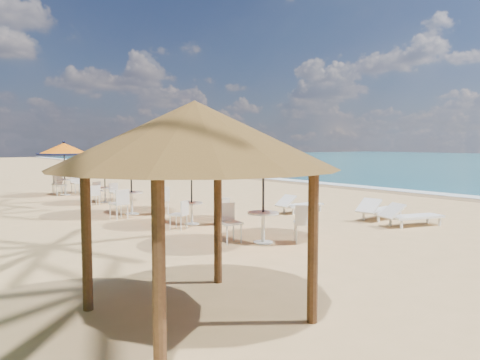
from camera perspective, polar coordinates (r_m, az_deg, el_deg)
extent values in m
plane|color=tan|center=(14.81, 17.32, -5.29)|extent=(160.00, 160.00, 0.00)
cube|color=white|center=(28.23, 12.02, -0.61)|extent=(1.20, 140.00, 0.04)
cube|color=olive|center=(27.56, 10.78, -0.71)|extent=(1.40, 140.00, 0.02)
cylinder|color=black|center=(11.49, 2.85, -1.47)|extent=(0.06, 0.06, 2.54)
cone|color=orange|center=(11.43, 2.87, 3.50)|extent=(2.54, 2.54, 0.55)
torus|color=#111634|center=(11.44, 2.87, 2.23)|extent=(2.55, 2.55, 0.08)
sphere|color=#111634|center=(11.43, 2.88, 5.11)|extent=(0.13, 0.13, 0.13)
cylinder|color=white|center=(11.55, 2.84, -4.04)|extent=(0.77, 0.77, 0.04)
cylinder|color=white|center=(11.61, 2.84, -5.82)|extent=(0.09, 0.09, 0.77)
cylinder|color=black|center=(14.23, -5.92, -1.02)|extent=(0.05, 0.05, 2.21)
cone|color=orange|center=(14.17, -5.95, 2.46)|extent=(2.21, 2.21, 0.48)
torus|color=#111634|center=(14.18, -5.94, 1.56)|extent=(2.21, 2.21, 0.07)
sphere|color=#111634|center=(14.16, -5.96, 3.58)|extent=(0.12, 0.12, 0.12)
cylinder|color=white|center=(14.28, -5.91, -2.82)|extent=(0.67, 0.67, 0.04)
cylinder|color=white|center=(14.32, -5.90, -4.08)|extent=(0.08, 0.08, 0.67)
cylinder|color=black|center=(16.58, -13.12, 0.28)|extent=(0.06, 0.06, 2.56)
cone|color=orange|center=(16.54, -13.19, 3.75)|extent=(2.56, 2.56, 0.56)
torus|color=#111634|center=(16.54, -13.17, 2.86)|extent=(2.56, 2.56, 0.08)
sphere|color=#111634|center=(16.54, -13.21, 4.86)|extent=(0.13, 0.13, 0.13)
cylinder|color=white|center=(16.63, -13.09, -1.52)|extent=(0.78, 0.78, 0.04)
cylinder|color=white|center=(16.67, -13.07, -2.77)|extent=(0.09, 0.09, 0.78)
cylinder|color=black|center=(20.15, -16.16, 0.32)|extent=(0.05, 0.05, 2.12)
cone|color=orange|center=(20.11, -16.21, 2.67)|extent=(2.12, 2.12, 0.46)
torus|color=#111634|center=(20.12, -16.20, 2.07)|extent=(2.12, 2.12, 0.06)
sphere|color=#111634|center=(20.10, -16.23, 3.43)|extent=(0.11, 0.11, 0.11)
cylinder|color=white|center=(20.19, -16.13, -0.91)|extent=(0.64, 0.64, 0.04)
cylinder|color=white|center=(20.22, -16.11, -1.76)|extent=(0.07, 0.07, 0.64)
cylinder|color=black|center=(23.68, -20.60, 1.25)|extent=(0.05, 0.05, 2.48)
cone|color=orange|center=(23.65, -20.67, 3.60)|extent=(2.48, 2.48, 0.54)
torus|color=#111634|center=(23.65, -20.65, 3.00)|extent=(2.48, 2.48, 0.08)
sphere|color=#111634|center=(23.65, -20.69, 4.36)|extent=(0.13, 0.13, 0.13)
cylinder|color=white|center=(23.71, -20.57, 0.03)|extent=(0.76, 0.76, 0.04)
cylinder|color=white|center=(23.74, -20.54, -0.83)|extent=(0.09, 0.09, 0.76)
cube|color=white|center=(14.95, 20.58, -4.20)|extent=(1.81, 1.07, 0.07)
cube|color=white|center=(14.38, 18.03, -3.58)|extent=(0.72, 0.75, 0.42)
cube|color=white|center=(14.98, 20.56, -4.80)|extent=(0.06, 0.06, 0.24)
cube|color=white|center=(16.00, 16.97, -3.53)|extent=(1.81, 0.86, 0.07)
cube|color=white|center=(15.22, 15.41, -3.04)|extent=(0.66, 0.70, 0.43)
cube|color=white|center=(16.02, 16.95, -4.11)|extent=(0.06, 0.06, 0.25)
cube|color=white|center=(16.87, 7.60, -3.04)|extent=(1.60, 0.59, 0.07)
cube|color=white|center=(16.30, 5.59, -2.55)|extent=(0.53, 0.58, 0.40)
cube|color=white|center=(16.89, 7.59, -3.54)|extent=(0.06, 0.06, 0.23)
cylinder|color=brown|center=(8.26, -2.72, -4.98)|extent=(0.15, 0.15, 2.21)
cylinder|color=brown|center=(7.25, -18.21, -6.54)|extent=(0.15, 0.15, 2.21)
cylinder|color=brown|center=(6.50, 8.88, -7.63)|extent=(0.15, 0.15, 2.21)
cylinder|color=brown|center=(5.15, -9.85, -10.87)|extent=(0.15, 0.15, 2.21)
cone|color=brown|center=(6.55, -5.53, 5.49)|extent=(4.01, 4.01, 0.95)
imported|color=#875A45|center=(34.81, -5.21, 1.14)|extent=(0.29, 0.36, 0.87)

